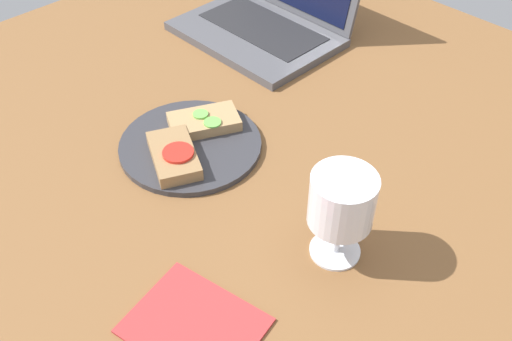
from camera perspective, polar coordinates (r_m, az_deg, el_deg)
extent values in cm
cube|color=brown|center=(94.66, -1.47, 0.81)|extent=(140.00, 140.00, 3.00)
cylinder|color=#333338|center=(95.53, -6.57, 2.56)|extent=(23.67, 23.67, 1.05)
cube|color=#A88456|center=(97.84, -5.17, 4.93)|extent=(11.26, 13.48, 1.88)
cylinder|color=#6BB74C|center=(95.49, -4.59, 4.70)|extent=(2.95, 2.95, 0.31)
cylinder|color=#6BB74C|center=(97.79, -5.40, 5.72)|extent=(2.62, 2.62, 0.38)
cube|color=#937047|center=(91.41, -8.22, 1.49)|extent=(13.54, 11.16, 2.14)
cylinder|color=red|center=(89.81, -7.80, 1.77)|extent=(4.94, 4.94, 0.50)
cylinder|color=white|center=(80.38, 7.89, -7.90)|extent=(7.06, 7.06, 0.40)
cylinder|color=white|center=(77.90, 8.11, -6.39)|extent=(1.14, 1.14, 6.12)
cylinder|color=white|center=(72.95, 8.62, -2.93)|extent=(8.65, 8.65, 7.39)
cylinder|color=white|center=(73.98, 8.51, -3.71)|extent=(7.96, 7.96, 4.49)
cube|color=#4C4C51|center=(124.12, -0.08, 13.48)|extent=(32.81, 23.13, 1.74)
cube|color=#232326|center=(124.94, 0.63, 14.18)|extent=(26.90, 12.72, 0.16)
cube|color=#B23333|center=(73.17, -6.19, -15.15)|extent=(18.11, 15.61, 0.40)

